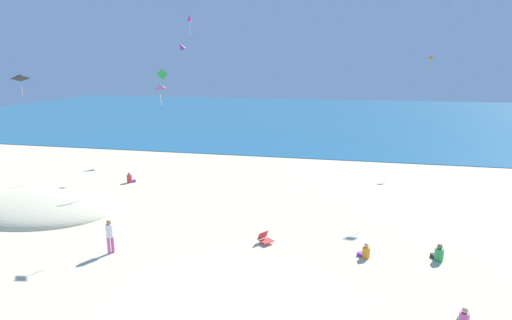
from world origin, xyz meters
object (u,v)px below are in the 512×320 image
at_px(kite_green, 162,75).
at_px(cooler_box, 96,200).
at_px(person_3, 365,252).
at_px(kite_black, 20,77).
at_px(person_2, 464,319).
at_px(kite_orange, 431,58).
at_px(beach_chair_near_camera, 265,238).
at_px(person_4, 438,254).
at_px(person_1, 130,179).
at_px(kite_magenta, 189,18).
at_px(person_0, 110,234).
at_px(kite_purple, 181,46).
at_px(kite_pink, 160,87).

bearing_deg(kite_green, cooler_box, -125.98).
bearing_deg(person_3, kite_black, 38.39).
relative_size(cooler_box, person_2, 0.96).
bearing_deg(kite_orange, beach_chair_near_camera, -117.46).
distance_m(person_4, kite_black, 19.91).
xyz_separation_m(person_1, kite_magenta, (1.54, 8.80, 11.65)).
bearing_deg(kite_magenta, person_3, -50.32).
bearing_deg(person_1, person_0, -112.93).
bearing_deg(person_3, cooler_box, 19.41).
bearing_deg(beach_chair_near_camera, kite_black, -133.63).
height_order(cooler_box, person_3, person_3).
xyz_separation_m(person_0, person_4, (14.16, 2.34, -0.62)).
bearing_deg(person_2, kite_purple, 41.97).
bearing_deg(person_1, kite_green, -54.70).
bearing_deg(kite_magenta, person_1, -99.91).
bearing_deg(person_2, cooler_box, 69.40).
bearing_deg(person_4, kite_pink, 61.39).
height_order(person_1, kite_green, kite_green).
bearing_deg(kite_pink, person_2, -25.34).
relative_size(person_0, kite_magenta, 0.98).
xyz_separation_m(person_2, kite_green, (-15.74, 12.36, 7.27)).
distance_m(cooler_box, kite_black, 9.22).
relative_size(kite_black, kite_magenta, 0.64).
xyz_separation_m(person_3, kite_green, (-12.81, 8.07, 7.26)).
bearing_deg(cooler_box, kite_orange, 36.70).
distance_m(person_2, person_4, 4.70).
xyz_separation_m(beach_chair_near_camera, person_2, (7.49, -4.84, 0.01)).
height_order(person_3, kite_black, kite_black).
relative_size(kite_purple, kite_pink, 1.14).
bearing_deg(beach_chair_near_camera, person_4, 36.22).
xyz_separation_m(beach_chair_near_camera, cooler_box, (-11.14, 3.54, -0.11)).
bearing_deg(kite_orange, person_0, -127.22).
height_order(person_2, kite_purple, kite_purple).
distance_m(beach_chair_near_camera, kite_black, 13.22).
bearing_deg(beach_chair_near_camera, cooler_box, -160.36).
bearing_deg(kite_purple, beach_chair_near_camera, -58.94).
height_order(beach_chair_near_camera, person_1, person_1).
xyz_separation_m(beach_chair_near_camera, person_3, (4.57, -0.54, 0.02)).
relative_size(kite_black, kite_orange, 0.69).
relative_size(kite_orange, kite_green, 1.06).
distance_m(beach_chair_near_camera, person_4, 7.64).
relative_size(beach_chair_near_camera, person_0, 0.53).
xyz_separation_m(beach_chair_near_camera, kite_magenta, (-9.74, 16.71, 11.68)).
bearing_deg(person_1, cooler_box, -135.68).
relative_size(person_4, kite_pink, 0.73).
relative_size(kite_purple, kite_magenta, 0.75).
bearing_deg(person_4, kite_orange, -29.24).
distance_m(cooler_box, kite_purple, 18.51).
height_order(person_4, kite_magenta, kite_magenta).
height_order(kite_pink, kite_green, kite_green).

